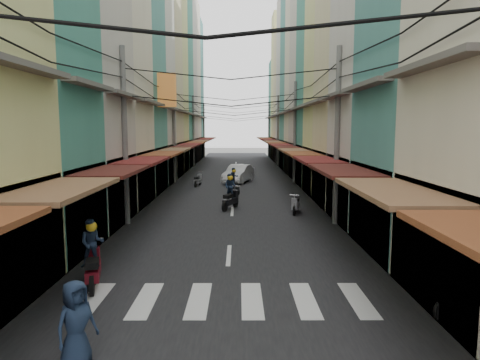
{
  "coord_description": "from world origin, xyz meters",
  "views": [
    {
      "loc": [
        0.36,
        -16.79,
        4.53
      ],
      "look_at": [
        0.42,
        6.11,
        1.72
      ],
      "focal_mm": 32.0,
      "sensor_mm": 36.0,
      "label": 1
    }
  ],
  "objects_px": {
    "white_car": "(238,183)",
    "traffic_sign": "(407,203)",
    "market_umbrella": "(454,205)",
    "bicycle": "(424,258)"
  },
  "relations": [
    {
      "from": "white_car",
      "to": "traffic_sign",
      "type": "relative_size",
      "value": 1.76
    },
    {
      "from": "white_car",
      "to": "traffic_sign",
      "type": "bearing_deg",
      "value": -59.1
    },
    {
      "from": "market_umbrella",
      "to": "bicycle",
      "type": "bearing_deg",
      "value": 81.84
    },
    {
      "from": "white_car",
      "to": "traffic_sign",
      "type": "distance_m",
      "value": 22.48
    },
    {
      "from": "white_car",
      "to": "market_umbrella",
      "type": "relative_size",
      "value": 1.96
    },
    {
      "from": "bicycle",
      "to": "market_umbrella",
      "type": "bearing_deg",
      "value": 174.62
    },
    {
      "from": "white_car",
      "to": "market_umbrella",
      "type": "height_order",
      "value": "market_umbrella"
    },
    {
      "from": "bicycle",
      "to": "white_car",
      "type": "bearing_deg",
      "value": 20.19
    },
    {
      "from": "bicycle",
      "to": "traffic_sign",
      "type": "height_order",
      "value": "traffic_sign"
    },
    {
      "from": "market_umbrella",
      "to": "traffic_sign",
      "type": "height_order",
      "value": "traffic_sign"
    }
  ]
}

